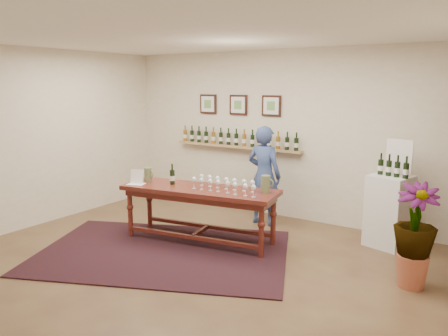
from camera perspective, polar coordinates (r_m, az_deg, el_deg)
The scene contains 14 objects.
ground at distance 5.69m, azimuth -4.54°, elevation -12.22°, with size 6.00×6.00×0.00m, color #4C2E21.
room_shell at distance 6.18m, azimuth 22.29°, elevation -0.30°, with size 6.00×6.00×6.00m.
rug at distance 6.05m, azimuth -7.92°, elevation -10.78°, with size 3.29×2.19×0.02m, color #44150C.
tasting_table at distance 6.22m, azimuth -3.22°, elevation -3.65°, with size 2.33×1.08×0.79m.
table_glasses at distance 6.00m, azimuth -0.22°, elevation -2.13°, with size 1.26×0.29×0.17m, color silver, non-canonical shape.
table_bottles at distance 6.44m, azimuth -6.58°, elevation -0.66°, with size 0.30×0.17×0.32m, color black, non-canonical shape.
pitcher_left at distance 6.66m, azimuth -9.90°, elevation -0.86°, with size 0.13×0.13×0.21m, color #5C663F, non-canonical shape.
pitcher_right at distance 5.90m, azimuth 5.45°, elevation -2.10°, with size 0.15×0.15×0.24m, color #5C663F, non-canonical shape.
menu_card at distance 6.51m, azimuth -11.30°, elevation -1.12°, with size 0.24×0.17×0.22m, color white.
display_pedestal at distance 6.50m, azimuth 20.75°, elevation -5.27°, with size 0.50×0.50×1.01m, color silver.
pedestal_bottles at distance 6.30m, azimuth 21.22°, elevation 0.24°, with size 0.29×0.08×0.29m, color black, non-canonical shape.
info_sign at distance 6.44m, azimuth 21.90°, elevation 1.42°, with size 0.37×0.02×0.51m, color white.
potted_plant at distance 5.28m, azimuth 23.64°, elevation -8.12°, with size 0.67×0.67×1.02m.
person at distance 7.01m, azimuth 5.26°, elevation -0.99°, with size 0.58×0.38×1.60m, color navy.
Camera 1 is at (3.24, -4.12, 2.22)m, focal length 35.00 mm.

